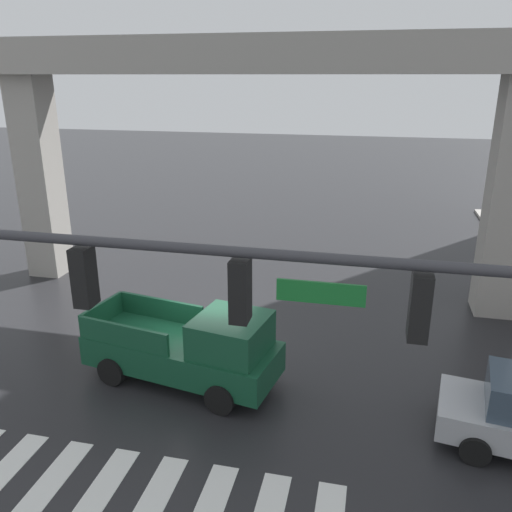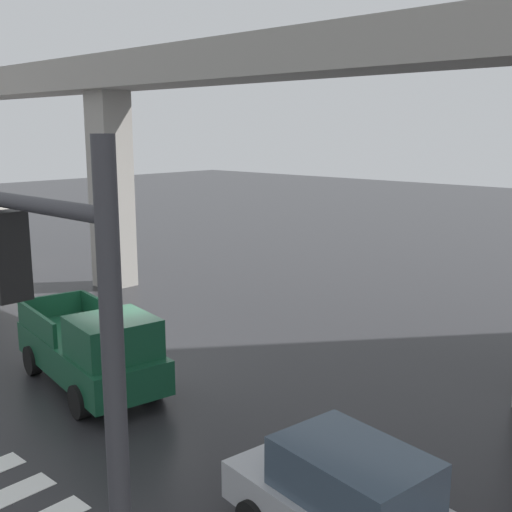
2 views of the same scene
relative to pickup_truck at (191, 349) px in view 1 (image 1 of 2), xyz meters
name	(u,v)px [view 1 (image 1 of 2)]	position (x,y,z in m)	size (l,w,h in m)	color
ground_plane	(208,362)	(0.09, 1.05, -0.99)	(120.00, 120.00, 0.00)	#232326
crosswalk_stripes	(122,504)	(0.09, -4.27, -0.98)	(8.25, 2.80, 0.01)	silver
elevated_overpass	(252,78)	(0.09, 6.48, 6.62)	(52.38, 2.21, 8.91)	#9E9991
pickup_truck	(191,349)	(0.00, 0.00, 0.00)	(5.36, 2.78, 2.08)	#14472D
traffic_signal_mast	(429,339)	(5.08, -5.36, 3.68)	(10.89, 0.32, 6.20)	#38383D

